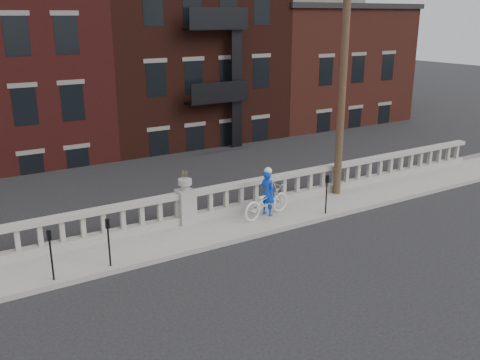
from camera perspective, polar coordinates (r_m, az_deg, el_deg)
name	(u,v)px	position (r m, az deg, el deg)	size (l,w,h in m)	color
ground	(252,273)	(14.60, 1.27, -9.92)	(120.00, 120.00, 0.00)	black
sidewalk	(200,234)	(16.92, -4.31, -5.73)	(32.00, 2.20, 0.15)	gray
balustrade	(186,208)	(17.50, -5.81, -2.98)	(28.00, 0.34, 1.03)	gray
planter_pedestal	(186,202)	(17.44, -5.83, -2.39)	(0.55, 0.55, 1.76)	gray
lower_level	(54,84)	(35.00, -19.26, 9.67)	(80.00, 44.00, 20.80)	#605E59
utility_pole	(344,57)	(19.72, 11.04, 12.78)	(1.60, 0.28, 10.00)	#422D1E
parking_meter_b	(51,249)	(14.40, -19.56, -7.00)	(0.10, 0.09, 1.36)	black
parking_meter_c	(108,237)	(14.73, -13.87, -5.92)	(0.10, 0.09, 1.36)	black
parking_meter_d	(327,190)	(18.29, 9.22, -1.04)	(0.10, 0.09, 1.36)	black
bicycle	(266,201)	(17.92, 2.83, -2.28)	(0.71, 2.02, 1.06)	silver
cyclist	(268,193)	(17.97, 2.97, -1.37)	(0.57, 0.38, 1.57)	#0C39C2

